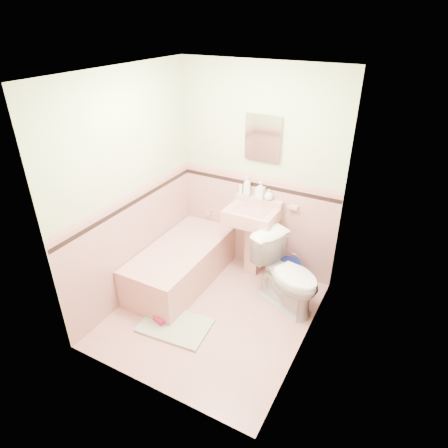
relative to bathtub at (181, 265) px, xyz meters
The scene contains 32 objects.
floor 0.75m from the bathtub, 27.65° to the right, with size 2.20×2.20×0.00m, color tan.
ceiling 2.38m from the bathtub, 27.65° to the right, with size 2.20×2.20×0.00m, color white.
wall_back 1.43m from the bathtub, 50.71° to the left, with size 2.50×2.50×0.00m, color beige.
wall_front 1.87m from the bathtub, 66.22° to the right, with size 2.50×2.50×0.00m, color beige.
wall_left 1.14m from the bathtub, 138.27° to the right, with size 2.50×2.50×0.00m, color beige.
wall_right 1.95m from the bathtub, 11.45° to the right, with size 2.50×2.50×0.00m, color beige.
wainscot_back 1.05m from the bathtub, 50.27° to the left, with size 2.00×2.00×0.00m, color tan.
wainscot_front 1.60m from the bathtub, 66.05° to the right, with size 2.00×2.00×0.00m, color tan.
wainscot_left 0.61m from the bathtub, 137.33° to the right, with size 2.20×2.20×0.00m, color tan.
wainscot_right 1.69m from the bathtub, 11.53° to the right, with size 2.20×2.20×0.00m, color tan.
accent_back 1.33m from the bathtub, 50.04° to the left, with size 2.00×2.00×0.00m, color black.
accent_front 1.79m from the bathtub, 65.95° to the right, with size 2.00×2.00×0.00m, color black.
accent_left 1.02m from the bathtub, 136.85° to the right, with size 2.20×2.20×0.00m, color black.
accent_right 1.87m from the bathtub, 11.57° to the right, with size 2.20×2.20×0.00m, color black.
cap_back 1.40m from the bathtub, 50.04° to the left, with size 2.00×2.00×0.00m, color tan.
cap_front 1.84m from the bathtub, 65.95° to the right, with size 2.00×2.00×0.00m, color tan.
cap_left 1.11m from the bathtub, 136.85° to the right, with size 2.20×2.20×0.00m, color tan.
cap_right 1.92m from the bathtub, 11.57° to the right, with size 2.20×2.20×0.00m, color tan.
bathtub is the anchor object (origin of this frame).
tub_faucet 0.83m from the bathtub, 90.00° to the left, with size 0.04×0.04×0.12m, color silver.
sink 0.89m from the bathtub, 37.93° to the left, with size 0.59×0.48×0.92m, color tan, non-canonical shape.
sink_faucet 1.20m from the bathtub, 44.58° to the left, with size 0.02×0.02×0.10m, color silver.
medicine_cabinet 1.78m from the bathtub, 47.42° to the left, with size 0.35×0.04×0.44m, color white.
soap_dish 1.51m from the bathtub, 33.57° to the left, with size 0.11×0.06×0.04m, color tan.
soap_bottle_left 1.24m from the bathtub, 53.86° to the left, with size 0.09×0.09×0.24m, color #B2B2B2.
soap_bottle_mid 1.32m from the bathtub, 45.69° to the left, with size 0.10×0.10×0.21m, color #B2B2B2.
soap_bottle_right 1.35m from the bathtub, 41.65° to the left, with size 0.11×0.11×0.14m, color #B2B2B2.
tube 1.17m from the bathtub, 58.50° to the left, with size 0.04×0.04×0.12m, color white.
toilet 1.30m from the bathtub, ahead, with size 0.45×0.80×0.81m, color white.
bucket 1.32m from the bathtub, 27.55° to the left, with size 0.27×0.27×0.27m, color #14279A, non-canonical shape.
bath_mat 0.83m from the bathtub, 61.77° to the right, with size 0.72×0.48×0.03m, color #9DA88C.
shoe 0.80m from the bathtub, 74.54° to the right, with size 0.14×0.07×0.06m, color #BF1E59.
Camera 1 is at (1.65, -2.84, 2.94)m, focal length 31.13 mm.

